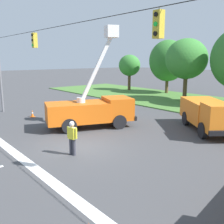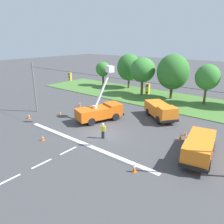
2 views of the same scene
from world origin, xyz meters
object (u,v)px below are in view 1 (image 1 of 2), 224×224
(tree_centre, at_px, (187,59))
(traffic_cone_mid_right, at_px, (32,114))
(utility_truck_bucket_lift, at_px, (92,109))
(utility_truck_support_near, at_px, (210,113))
(tree_far_west, at_px, (129,66))
(tree_west, at_px, (168,61))
(traffic_cone_mid_left, at_px, (74,105))
(road_worker, at_px, (72,136))

(tree_centre, xyz_separation_m, traffic_cone_mid_right, (-3.02, -17.21, -4.51))
(tree_centre, height_order, utility_truck_bucket_lift, tree_centre)
(utility_truck_support_near, relative_size, traffic_cone_mid_right, 10.05)
(tree_far_west, height_order, utility_truck_bucket_lift, utility_truck_bucket_lift)
(tree_far_west, distance_m, traffic_cone_mid_right, 21.17)
(tree_centre, bearing_deg, utility_truck_support_near, -47.70)
(tree_west, relative_size, utility_truck_bucket_lift, 1.04)
(tree_west, height_order, tree_centre, tree_west)
(tree_far_west, distance_m, traffic_cone_mid_left, 16.63)
(utility_truck_bucket_lift, relative_size, traffic_cone_mid_left, 9.10)
(tree_far_west, relative_size, tree_west, 0.74)
(tree_centre, bearing_deg, tree_west, 147.21)
(utility_truck_bucket_lift, bearing_deg, tree_far_west, 129.99)
(utility_truck_bucket_lift, bearing_deg, traffic_cone_mid_left, 158.43)
(tree_far_west, height_order, tree_centre, tree_centre)
(traffic_cone_mid_left, bearing_deg, traffic_cone_mid_right, -78.90)
(tree_west, relative_size, traffic_cone_mid_left, 9.49)
(tree_west, relative_size, road_worker, 4.17)
(traffic_cone_mid_right, bearing_deg, tree_centre, 80.04)
(tree_west, bearing_deg, utility_truck_support_near, -42.75)
(tree_centre, relative_size, utility_truck_bucket_lift, 1.00)
(tree_far_west, distance_m, tree_centre, 11.64)
(traffic_cone_mid_right, bearing_deg, utility_truck_bucket_lift, 18.01)
(tree_centre, height_order, traffic_cone_mid_left, tree_centre)
(utility_truck_bucket_lift, xyz_separation_m, utility_truck_support_near, (5.89, 5.56, -0.13))
(tree_centre, distance_m, road_worker, 20.77)
(utility_truck_bucket_lift, height_order, road_worker, utility_truck_bucket_lift)
(utility_truck_bucket_lift, xyz_separation_m, road_worker, (3.92, -3.96, -0.35))
(traffic_cone_mid_left, bearing_deg, tree_west, 95.57)
(tree_far_west, bearing_deg, road_worker, -49.08)
(traffic_cone_mid_right, bearing_deg, tree_far_west, 113.79)
(tree_west, distance_m, tree_centre, 6.55)
(traffic_cone_mid_left, bearing_deg, utility_truck_support_near, 12.51)
(tree_far_west, height_order, utility_truck_support_near, tree_far_west)
(tree_west, xyz_separation_m, tree_centre, (5.50, -3.55, 0.25))
(tree_far_west, relative_size, traffic_cone_mid_left, 6.99)
(road_worker, height_order, traffic_cone_mid_left, road_worker)
(tree_west, relative_size, traffic_cone_mid_right, 12.26)
(tree_far_west, xyz_separation_m, traffic_cone_mid_left, (7.51, -14.44, -3.42))
(tree_far_west, distance_m, utility_truck_support_near, 23.51)
(utility_truck_support_near, bearing_deg, tree_centre, 132.30)
(tree_west, height_order, utility_truck_support_near, tree_west)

